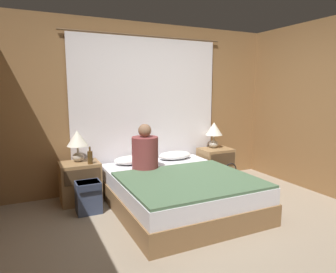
{
  "coord_description": "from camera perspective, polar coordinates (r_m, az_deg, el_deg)",
  "views": [
    {
      "loc": [
        -1.7,
        -2.51,
        1.53
      ],
      "look_at": [
        0.0,
        1.05,
        0.89
      ],
      "focal_mm": 32.0,
      "sensor_mm": 36.0,
      "label": 1
    }
  ],
  "objects": [
    {
      "name": "nightstand_right",
      "position": [
        5.06,
        9.05,
        -5.31
      ],
      "size": [
        0.52,
        0.42,
        0.55
      ],
      "color": "#937047",
      "rests_on": "ground_plane"
    },
    {
      "name": "beer_bottle_on_left_stand",
      "position": [
        4.06,
        -14.62,
        -3.83
      ],
      "size": [
        0.07,
        0.07,
        0.23
      ],
      "color": "#513819",
      "rests_on": "nightstand_left"
    },
    {
      "name": "curtain_panel",
      "position": [
        4.64,
        -3.93,
        4.46
      ],
      "size": [
        2.53,
        0.02,
        2.31
      ],
      "color": "white",
      "rests_on": "ground_plane"
    },
    {
      "name": "handbag_on_floor",
      "position": [
        4.79,
        11.75,
        -8.01
      ],
      "size": [
        0.3,
        0.15,
        0.39
      ],
      "color": "black",
      "rests_on": "ground_plane"
    },
    {
      "name": "pillow_left",
      "position": [
        4.39,
        -6.88,
        -4.44
      ],
      "size": [
        0.52,
        0.32,
        0.12
      ],
      "color": "white",
      "rests_on": "bed"
    },
    {
      "name": "blanket_on_bed",
      "position": [
        3.6,
        4.03,
        -8.19
      ],
      "size": [
        1.53,
        1.32,
        0.03
      ],
      "color": "#4C6B4C",
      "rests_on": "bed"
    },
    {
      "name": "nightstand_left",
      "position": [
        4.26,
        -16.36,
        -8.37
      ],
      "size": [
        0.52,
        0.42,
        0.55
      ],
      "color": "#937047",
      "rests_on": "ground_plane"
    },
    {
      "name": "ground_plane",
      "position": [
        3.4,
        8.04,
        -17.68
      ],
      "size": [
        16.0,
        16.0,
        0.0
      ],
      "primitive_type": "plane",
      "color": "gray"
    },
    {
      "name": "wall_back",
      "position": [
        4.69,
        -4.23,
        5.72
      ],
      "size": [
        4.39,
        0.06,
        2.5
      ],
      "color": "olive",
      "rests_on": "ground_plane"
    },
    {
      "name": "backpack_on_floor",
      "position": [
        3.89,
        -14.92,
        -10.77
      ],
      "size": [
        0.3,
        0.26,
        0.4
      ],
      "color": "#333D56",
      "rests_on": "ground_plane"
    },
    {
      "name": "lamp_left",
      "position": [
        4.2,
        -16.87,
        -0.82
      ],
      "size": [
        0.28,
        0.28,
        0.43
      ],
      "color": "#B2A899",
      "rests_on": "nightstand_left"
    },
    {
      "name": "pillow_right",
      "position": [
        4.65,
        1.34,
        -3.59
      ],
      "size": [
        0.52,
        0.32,
        0.12
      ],
      "color": "white",
      "rests_on": "bed"
    },
    {
      "name": "lamp_right",
      "position": [
        5.01,
        8.74,
        1.04
      ],
      "size": [
        0.28,
        0.28,
        0.43
      ],
      "color": "#B2A899",
      "rests_on": "nightstand_right"
    },
    {
      "name": "bed",
      "position": [
        3.91,
        1.88,
        -10.41
      ],
      "size": [
        1.59,
        1.95,
        0.44
      ],
      "color": "olive",
      "rests_on": "ground_plane"
    },
    {
      "name": "person_left_in_bed",
      "position": [
        4.03,
        -4.4,
        -2.85
      ],
      "size": [
        0.35,
        0.35,
        0.62
      ],
      "color": "brown",
      "rests_on": "bed"
    }
  ]
}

